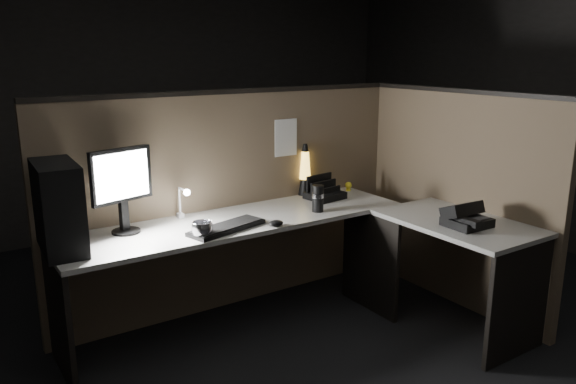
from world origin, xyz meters
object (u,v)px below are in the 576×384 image
monitor (122,182)px  desk_phone (465,217)px  keyboard (227,228)px  pc_tower (58,207)px  lava_lamp (305,174)px

monitor → desk_phone: 2.08m
keyboard → monitor: bearing=135.6°
pc_tower → lava_lamp: pc_tower is taller
keyboard → lava_lamp: lava_lamp is taller
lava_lamp → desk_phone: 1.24m
pc_tower → lava_lamp: (1.79, 0.25, -0.08)m
keyboard → desk_phone: bearing=-45.5°
monitor → lava_lamp: size_ratio=1.31×
pc_tower → desk_phone: size_ratio=1.77×
monitor → keyboard: bearing=-45.2°
keyboard → lava_lamp: bearing=11.2°
pc_tower → lava_lamp: size_ratio=1.25×
keyboard → desk_phone: desk_phone is taller
desk_phone → pc_tower: bearing=159.0°
pc_tower → keyboard: size_ratio=0.96×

